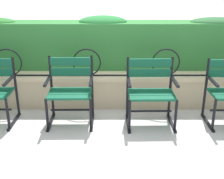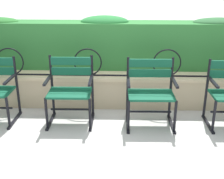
{
  "view_description": "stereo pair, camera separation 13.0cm",
  "coord_description": "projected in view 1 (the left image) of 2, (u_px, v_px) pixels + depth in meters",
  "views": [
    {
      "loc": [
        -0.01,
        -3.46,
        1.92
      ],
      "look_at": [
        0.0,
        0.08,
        0.55
      ],
      "focal_mm": 47.7,
      "sensor_mm": 36.0,
      "label": 1
    },
    {
      "loc": [
        0.12,
        -3.46,
        1.92
      ],
      "look_at": [
        0.0,
        0.08,
        0.55
      ],
      "focal_mm": 47.7,
      "sensor_mm": 36.0,
      "label": 2
    }
  ],
  "objects": [
    {
      "name": "stone_wall",
      "position": [
        112.0,
        90.0,
        4.61
      ],
      "size": [
        6.87,
        0.41,
        0.5
      ],
      "color": "tan",
      "rests_on": "ground"
    },
    {
      "name": "park_chair_centre_right",
      "position": [
        150.0,
        90.0,
        3.99
      ],
      "size": [
        0.65,
        0.53,
        0.89
      ],
      "color": "#0F4C33",
      "rests_on": "ground"
    },
    {
      "name": "hedge_row",
      "position": [
        111.0,
        44.0,
        4.75
      ],
      "size": [
        6.73,
        0.45,
        0.83
      ],
      "color": "#2D7033",
      "rests_on": "stone_wall"
    },
    {
      "name": "ground_plane",
      "position": [
        112.0,
        130.0,
        3.92
      ],
      "size": [
        60.0,
        60.0,
        0.0
      ],
      "primitive_type": "plane",
      "color": "#B7B5AF"
    },
    {
      "name": "park_chair_centre_left",
      "position": [
        70.0,
        89.0,
        4.02
      ],
      "size": [
        0.62,
        0.53,
        0.9
      ],
      "color": "#0F4C33",
      "rests_on": "ground"
    },
    {
      "name": "iron_arch_fence",
      "position": [
        90.0,
        65.0,
        4.39
      ],
      "size": [
        6.34,
        0.02,
        0.42
      ],
      "color": "black",
      "rests_on": "stone_wall"
    }
  ]
}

